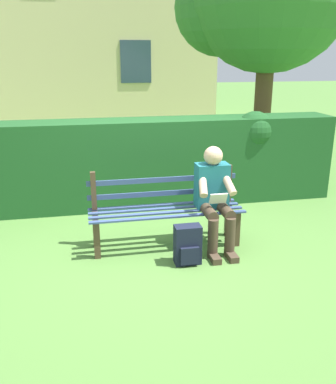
% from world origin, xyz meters
% --- Properties ---
extents(ground, '(60.00, 60.00, 0.00)m').
position_xyz_m(ground, '(0.00, 0.00, 0.00)').
color(ground, '#517F38').
extents(park_bench, '(1.80, 0.47, 0.91)m').
position_xyz_m(park_bench, '(0.00, -0.06, 0.44)').
color(park_bench, '#4C3828').
rests_on(park_bench, ground).
extents(person_seated, '(0.44, 0.73, 1.19)m').
position_xyz_m(person_seated, '(-0.55, 0.10, 0.63)').
color(person_seated, '#1E6672').
rests_on(person_seated, ground).
extents(hedge_backdrop, '(6.07, 0.69, 1.38)m').
position_xyz_m(hedge_backdrop, '(0.13, -1.55, 0.67)').
color(hedge_backdrop, '#1E5123').
rests_on(hedge_backdrop, ground).
extents(building_facade, '(10.03, 2.96, 7.09)m').
position_xyz_m(building_facade, '(1.77, -9.78, 3.54)').
color(building_facade, beige).
rests_on(building_facade, ground).
extents(backpack, '(0.29, 0.24, 0.44)m').
position_xyz_m(backpack, '(-0.14, 0.47, 0.21)').
color(backpack, '#191E33').
rests_on(backpack, ground).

